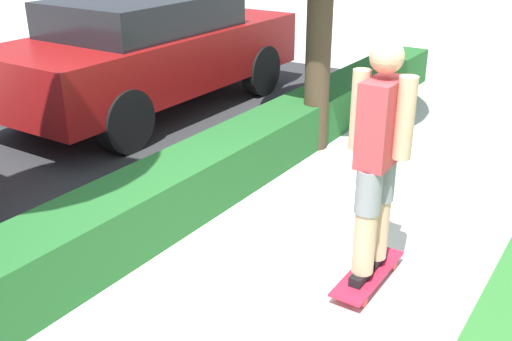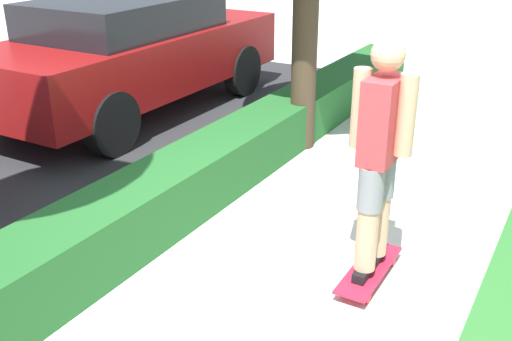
% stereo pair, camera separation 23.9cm
% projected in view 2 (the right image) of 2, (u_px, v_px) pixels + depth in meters
% --- Properties ---
extents(ground_plane, '(60.00, 60.00, 0.00)m').
position_uv_depth(ground_plane, '(319.00, 291.00, 4.32)').
color(ground_plane, beige).
extents(hedge_row, '(12.40, 0.60, 0.52)m').
position_uv_depth(hedge_row, '(144.00, 209.00, 4.95)').
color(hedge_row, '#236028').
rests_on(hedge_row, ground_plane).
extents(skateboard, '(0.82, 0.24, 0.10)m').
position_uv_depth(skateboard, '(369.00, 270.00, 4.43)').
color(skateboard, red).
rests_on(skateboard, ground_plane).
extents(skater_person, '(0.50, 0.44, 1.70)m').
position_uv_depth(skater_person, '(379.00, 154.00, 4.06)').
color(skater_person, black).
rests_on(skater_person, skateboard).
extents(parked_car_middle, '(4.53, 1.86, 1.53)m').
position_uv_depth(parked_car_middle, '(133.00, 51.00, 7.91)').
color(parked_car_middle, maroon).
rests_on(parked_car_middle, ground_plane).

